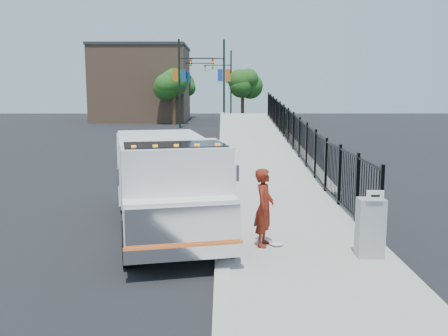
{
  "coord_description": "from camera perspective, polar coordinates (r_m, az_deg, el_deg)",
  "views": [
    {
      "loc": [
        0.0,
        -12.86,
        3.64
      ],
      "look_at": [
        0.05,
        2.0,
        1.25
      ],
      "focal_mm": 40.0,
      "sensor_mm": 36.0,
      "label": 1
    }
  ],
  "objects": [
    {
      "name": "light_pole_1",
      "position": [
        46.43,
        -0.38,
        10.02
      ],
      "size": [
        3.78,
        0.22,
        8.0
      ],
      "color": "black",
      "rests_on": "ground"
    },
    {
      "name": "building",
      "position": [
        57.57,
        -9.3,
        9.36
      ],
      "size": [
        10.0,
        10.0,
        8.0
      ],
      "primitive_type": "cube",
      "color": "#8C664C",
      "rests_on": "ground"
    },
    {
      "name": "ramp",
      "position": [
        29.17,
        4.0,
        1.94
      ],
      "size": [
        3.95,
        24.06,
        3.19
      ],
      "primitive_type": "cube",
      "rotation": [
        0.06,
        0.0,
        0.0
      ],
      "color": "#9E998E",
      "rests_on": "ground"
    },
    {
      "name": "tree_2",
      "position": [
        62.04,
        -4.52,
        9.36
      ],
      "size": [
        2.39,
        2.39,
        5.19
      ],
      "color": "#382314",
      "rests_on": "ground"
    },
    {
      "name": "ground",
      "position": [
        13.37,
        -0.19,
        -6.66
      ],
      "size": [
        120.0,
        120.0,
        0.0
      ],
      "primitive_type": "plane",
      "color": "black",
      "rests_on": "ground"
    },
    {
      "name": "iron_fence",
      "position": [
        25.26,
        7.9,
        2.82
      ],
      "size": [
        0.1,
        28.0,
        1.8
      ],
      "primitive_type": "cube",
      "color": "black",
      "rests_on": "ground"
    },
    {
      "name": "light_pole_2",
      "position": [
        55.43,
        -4.17,
        9.85
      ],
      "size": [
        3.77,
        0.22,
        8.0
      ],
      "color": "black",
      "rests_on": "ground"
    },
    {
      "name": "tree_1",
      "position": [
        51.36,
        2.15,
        9.44
      ],
      "size": [
        2.39,
        2.39,
        5.2
      ],
      "color": "#382314",
      "rests_on": "ground"
    },
    {
      "name": "debris",
      "position": [
        11.46,
        6.03,
        -8.58
      ],
      "size": [
        0.32,
        0.32,
        0.08
      ],
      "primitive_type": "ellipsoid",
      "color": "silver",
      "rests_on": "sidewalk"
    },
    {
      "name": "tree_0",
      "position": [
        50.45,
        -5.76,
        9.44
      ],
      "size": [
        2.86,
        2.86,
        5.43
      ],
      "color": "#382314",
      "rests_on": "ground"
    },
    {
      "name": "utility_cabinet",
      "position": [
        10.95,
        16.37,
        -6.57
      ],
      "size": [
        0.55,
        0.4,
        1.25
      ],
      "primitive_type": "cube",
      "color": "gray",
      "rests_on": "sidewalk"
    },
    {
      "name": "curb",
      "position": [
        11.43,
        -0.19,
        -9.01
      ],
      "size": [
        0.3,
        12.0,
        0.16
      ],
      "primitive_type": "cube",
      "color": "#ADAAA3",
      "rests_on": "ground"
    },
    {
      "name": "arrow_sign",
      "position": [
        10.57,
        16.89,
        -3.05
      ],
      "size": [
        0.35,
        0.04,
        0.22
      ],
      "primitive_type": "cube",
      "color": "white",
      "rests_on": "utility_cabinet"
    },
    {
      "name": "light_pole_0",
      "position": [
        46.23,
        -4.74,
        9.99
      ],
      "size": [
        3.77,
        0.22,
        8.0
      ],
      "color": "black",
      "rests_on": "ground"
    },
    {
      "name": "sidewalk",
      "position": [
        11.6,
        9.49,
        -8.97
      ],
      "size": [
        3.55,
        12.0,
        0.12
      ],
      "primitive_type": "cube",
      "color": "#9E998E",
      "rests_on": "ground"
    },
    {
      "name": "worker",
      "position": [
        11.19,
        4.61,
        -4.53
      ],
      "size": [
        0.6,
        0.74,
        1.76
      ],
      "primitive_type": "imported",
      "rotation": [
        0.0,
        0.0,
        1.26
      ],
      "color": "maroon",
      "rests_on": "sidewalk"
    },
    {
      "name": "truck",
      "position": [
        12.81,
        -6.66,
        -0.98
      ],
      "size": [
        3.77,
        7.6,
        2.49
      ],
      "rotation": [
        0.0,
        0.0,
        0.21
      ],
      "color": "black",
      "rests_on": "ground"
    },
    {
      "name": "light_pole_3",
      "position": [
        59.83,
        0.51,
        9.82
      ],
      "size": [
        3.77,
        0.22,
        8.0
      ],
      "color": "black",
      "rests_on": "ground"
    }
  ]
}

